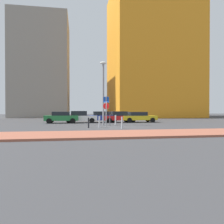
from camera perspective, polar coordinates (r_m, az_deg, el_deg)
name	(u,v)px	position (r m, az deg, el deg)	size (l,w,h in m)	color
ground_plane	(116,127)	(21.23, 1.05, -3.96)	(120.00, 120.00, 0.00)	#38383A
sidewalk_brick	(133,134)	(14.83, 5.62, -5.71)	(40.00, 4.13, 0.14)	#93513D
parked_car_green	(62,117)	(27.82, -13.10, -1.31)	(4.19, 2.09, 1.43)	#237238
parked_car_white	(80,117)	(28.10, -8.33, -1.24)	(4.23, 2.17, 1.51)	white
parked_car_blue	(102,117)	(28.35, -2.59, -1.25)	(4.25, 2.04, 1.45)	#1E389E
parked_car_red	(119,117)	(28.54, 1.97, -1.27)	(4.59, 2.16, 1.45)	red
parked_car_yellow	(139,117)	(28.93, 7.01, -1.26)	(4.59, 2.09, 1.38)	gold
parking_sign_post	(106,108)	(20.99, -1.55, 1.11)	(0.60, 0.10, 2.97)	gray
parking_meter	(110,117)	(22.32, -0.57, -1.27)	(0.18, 0.14, 1.48)	#4C4C51
street_lamp	(103,88)	(23.35, -2.30, 6.38)	(0.70, 0.36, 6.83)	gray
traffic_bollard_near	(89,123)	(20.27, -6.18, -2.83)	(0.13, 0.13, 0.95)	black
traffic_bollard_mid	(116,120)	(24.08, 0.94, -2.10)	(0.17, 0.17, 1.10)	#B7B7BC
traffic_bollard_far	(122,123)	(19.35, 2.64, -2.81)	(0.15, 0.15, 1.08)	#B7B7BC
traffic_bollard_edge	(99,122)	(20.57, -3.32, -2.61)	(0.15, 0.15, 1.07)	#B7B7BC
building_colorful_midrise	(151,54)	(51.97, 10.23, 14.70)	(18.00, 17.01, 28.59)	orange
building_under_construction	(42,69)	(52.98, -17.86, 10.80)	(11.84, 13.40, 22.07)	gray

